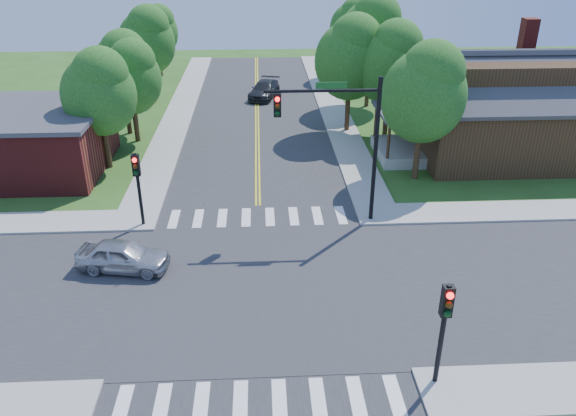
{
  "coord_description": "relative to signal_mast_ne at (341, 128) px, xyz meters",
  "views": [
    {
      "loc": [
        0.2,
        -18.9,
        13.09
      ],
      "look_at": [
        1.33,
        2.83,
        2.2
      ],
      "focal_mm": 35.0,
      "sensor_mm": 36.0,
      "label": 1
    }
  ],
  "objects": [
    {
      "name": "ground",
      "position": [
        -3.91,
        -5.59,
        -4.85
      ],
      "size": [
        100.0,
        100.0,
        0.0
      ],
      "primitive_type": "plane",
      "color": "#2E531A",
      "rests_on": "ground"
    },
    {
      "name": "road_ns",
      "position": [
        -3.91,
        -5.59,
        -4.83
      ],
      "size": [
        10.0,
        90.0,
        0.04
      ],
      "primitive_type": "cube",
      "color": "#2D2D30",
      "rests_on": "ground"
    },
    {
      "name": "road_ew",
      "position": [
        -3.91,
        -5.59,
        -4.83
      ],
      "size": [
        90.0,
        10.0,
        0.04
      ],
      "primitive_type": "cube",
      "color": "#2D2D30",
      "rests_on": "ground"
    },
    {
      "name": "intersection_patch",
      "position": [
        -3.91,
        -5.59,
        -4.85
      ],
      "size": [
        10.2,
        10.2,
        0.06
      ],
      "primitive_type": "cube",
      "color": "#2D2D30",
      "rests_on": "ground"
    },
    {
      "name": "sidewalk_ne",
      "position": [
        11.9,
        10.23,
        -4.78
      ],
      "size": [
        40.0,
        40.0,
        0.14
      ],
      "color": "#9E9B93",
      "rests_on": "ground"
    },
    {
      "name": "sidewalk_nw",
      "position": [
        -19.73,
        10.23,
        -4.78
      ],
      "size": [
        40.0,
        40.0,
        0.14
      ],
      "color": "#9E9B93",
      "rests_on": "ground"
    },
    {
      "name": "crosswalk_north",
      "position": [
        -3.91,
        0.61,
        -4.8
      ],
      "size": [
        8.85,
        2.0,
        0.01
      ],
      "color": "white",
      "rests_on": "ground"
    },
    {
      "name": "crosswalk_south",
      "position": [
        -3.91,
        -11.79,
        -4.8
      ],
      "size": [
        8.85,
        2.0,
        0.01
      ],
      "color": "white",
      "rests_on": "ground"
    },
    {
      "name": "centerline",
      "position": [
        -3.91,
        -5.59,
        -4.8
      ],
      "size": [
        0.3,
        90.0,
        0.01
      ],
      "color": "yellow",
      "rests_on": "ground"
    },
    {
      "name": "signal_mast_ne",
      "position": [
        0.0,
        0.0,
        0.0
      ],
      "size": [
        5.3,
        0.42,
        7.2
      ],
      "color": "black",
      "rests_on": "ground"
    },
    {
      "name": "signal_pole_se",
      "position": [
        1.69,
        -11.21,
        -2.19
      ],
      "size": [
        0.34,
        0.42,
        3.8
      ],
      "color": "black",
      "rests_on": "ground"
    },
    {
      "name": "signal_pole_nw",
      "position": [
        -9.51,
        -0.01,
        -2.19
      ],
      "size": [
        0.34,
        0.42,
        3.8
      ],
      "color": "black",
      "rests_on": "ground"
    },
    {
      "name": "house_ne",
      "position": [
        11.19,
        8.65,
        -1.52
      ],
      "size": [
        13.05,
        8.8,
        7.11
      ],
      "color": "#312211",
      "rests_on": "ground"
    },
    {
      "name": "building_nw",
      "position": [
        -18.11,
        7.61,
        -2.97
      ],
      "size": [
        10.4,
        8.4,
        3.73
      ],
      "color": "maroon",
      "rests_on": "ground"
    },
    {
      "name": "tree_e_a",
      "position": [
        5.32,
        5.1,
        0.36
      ],
      "size": [
        4.68,
        4.44,
        7.95
      ],
      "color": "#382314",
      "rests_on": "ground"
    },
    {
      "name": "tree_e_b",
      "position": [
        5.11,
        12.6,
        0.36
      ],
      "size": [
        4.68,
        4.45,
        7.96
      ],
      "color": "#382314",
      "rests_on": "ground"
    },
    {
      "name": "tree_e_c",
      "position": [
        5.13,
        19.94,
        0.96
      ],
      "size": [
        5.21,
        4.95,
        8.86
      ],
      "color": "#382314",
      "rests_on": "ground"
    },
    {
      "name": "tree_e_d",
      "position": [
        5.34,
        29.81,
        0.07
      ],
      "size": [
        4.42,
        4.2,
        7.51
      ],
      "color": "#382314",
      "rests_on": "ground"
    },
    {
      "name": "tree_w_a",
      "position": [
        -12.85,
        7.76,
        -0.08
      ],
      "size": [
        4.28,
        4.07,
        7.28
      ],
      "color": "#382314",
      "rests_on": "ground"
    },
    {
      "name": "tree_w_b",
      "position": [
        -12.87,
        14.07,
        -0.12
      ],
      "size": [
        4.25,
        4.04,
        7.23
      ],
      "color": "#382314",
      "rests_on": "ground"
    },
    {
      "name": "tree_w_c",
      "position": [
        -12.6,
        22.39,
        0.26
      ],
      "size": [
        4.59,
        4.36,
        7.8
      ],
      "color": "#382314",
      "rests_on": "ground"
    },
    {
      "name": "tree_w_d",
      "position": [
        -13.23,
        31.34,
        -0.4
      ],
      "size": [
        4.0,
        3.8,
        6.8
      ],
      "color": "#382314",
      "rests_on": "ground"
    },
    {
      "name": "tree_house",
      "position": [
        2.57,
        13.66,
        0.53
      ],
      "size": [
        4.83,
        4.59,
        8.21
      ],
      "color": "#382314",
      "rests_on": "ground"
    },
    {
      "name": "tree_bldg",
      "position": [
        -12.01,
        12.41,
        -0.32
      ],
      "size": [
        4.07,
        3.87,
        6.92
      ],
      "color": "#382314",
      "rests_on": "ground"
    },
    {
      "name": "car_silver",
      "position": [
        -9.61,
        -3.92,
        -4.19
      ],
      "size": [
        2.89,
        4.42,
        1.32
      ],
      "primitive_type": "imported",
      "rotation": [
        0.0,
        0.0,
        1.4
      ],
      "color": "#B7B9BF",
      "rests_on": "ground"
    },
    {
      "name": "car_dgrey",
      "position": [
        -3.26,
        22.85,
        -4.17
      ],
      "size": [
        4.36,
        5.72,
        1.37
      ],
      "primitive_type": "imported",
      "rotation": [
        0.0,
        0.0,
        -0.27
      ],
      "color": "#282A2D",
      "rests_on": "ground"
    }
  ]
}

